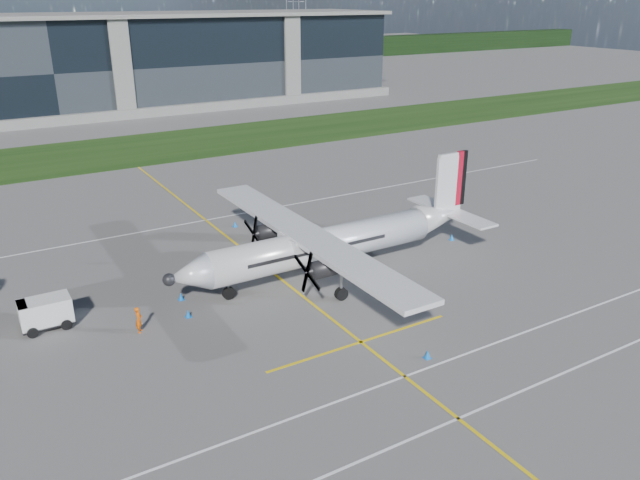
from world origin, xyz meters
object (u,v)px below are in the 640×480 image
(pylon_east, at_px, (296,7))
(safety_cone_stbdwing, at_px, (235,224))
(baggage_tug, at_px, (46,313))
(turboprop_aircraft, at_px, (334,224))
(ground_crew_person, at_px, (139,318))
(safety_cone_nose_port, at_px, (188,313))
(safety_cone_nose_stbd, at_px, (181,296))
(safety_cone_tail, at_px, (452,237))
(safety_cone_portwing, at_px, (427,354))

(pylon_east, xyz_separation_m, safety_cone_stbdwing, (-80.47, -134.84, -14.75))
(pylon_east, relative_size, baggage_tug, 9.77)
(pylon_east, relative_size, turboprop_aircraft, 1.21)
(ground_crew_person, height_order, safety_cone_nose_port, ground_crew_person)
(ground_crew_person, xyz_separation_m, safety_cone_nose_stbd, (3.45, 2.72, -0.66))
(turboprop_aircraft, bearing_deg, ground_crew_person, -175.02)
(safety_cone_nose_stbd, bearing_deg, safety_cone_nose_port, -99.33)
(pylon_east, height_order, safety_cone_nose_stbd, pylon_east)
(pylon_east, relative_size, safety_cone_nose_port, 60.00)
(baggage_tug, xyz_separation_m, safety_cone_stbdwing, (16.49, 10.21, -0.67))
(pylon_east, height_order, baggage_tug, pylon_east)
(safety_cone_tail, distance_m, safety_cone_nose_port, 22.68)
(safety_cone_stbdwing, distance_m, safety_cone_tail, 18.08)
(pylon_east, xyz_separation_m, safety_cone_nose_port, (-89.38, -148.12, -14.75))
(ground_crew_person, distance_m, safety_cone_tail, 25.74)
(safety_cone_tail, bearing_deg, turboprop_aircraft, -177.41)
(ground_crew_person, xyz_separation_m, safety_cone_portwing, (12.57, -10.85, -0.66))
(safety_cone_stbdwing, xyz_separation_m, safety_cone_nose_stbd, (-8.51, -10.82, 0.00))
(safety_cone_nose_port, bearing_deg, baggage_tug, 157.94)
(turboprop_aircraft, distance_m, safety_cone_portwing, 12.65)
(baggage_tug, relative_size, safety_cone_stbdwing, 6.14)
(baggage_tug, height_order, safety_cone_nose_port, baggage_tug)
(safety_cone_nose_port, bearing_deg, safety_cone_stbdwing, 56.13)
(turboprop_aircraft, xyz_separation_m, safety_cone_nose_port, (-11.06, -0.97, -3.46))
(pylon_east, distance_m, safety_cone_nose_port, 173.63)
(safety_cone_stbdwing, relative_size, safety_cone_tail, 1.00)
(turboprop_aircraft, height_order, safety_cone_stbdwing, turboprop_aircraft)
(turboprop_aircraft, relative_size, safety_cone_nose_stbd, 49.50)
(safety_cone_nose_port, relative_size, safety_cone_nose_stbd, 1.00)
(safety_cone_nose_port, bearing_deg, safety_cone_nose_stbd, 80.67)
(baggage_tug, bearing_deg, ground_crew_person, -36.34)
(safety_cone_nose_port, xyz_separation_m, safety_cone_nose_stbd, (0.40, 2.46, 0.00))
(safety_cone_portwing, bearing_deg, safety_cone_tail, 43.88)
(safety_cone_portwing, bearing_deg, safety_cone_nose_port, 130.61)
(safety_cone_portwing, distance_m, safety_cone_nose_stbd, 16.35)
(baggage_tug, distance_m, safety_cone_portwing, 22.22)
(safety_cone_portwing, relative_size, safety_cone_nose_stbd, 1.00)
(pylon_east, xyz_separation_m, safety_cone_tail, (-66.76, -146.63, -14.75))
(safety_cone_stbdwing, height_order, safety_cone_tail, same)
(pylon_east, relative_size, safety_cone_nose_stbd, 60.00)
(safety_cone_stbdwing, relative_size, safety_cone_portwing, 1.00)
(baggage_tug, height_order, safety_cone_nose_stbd, baggage_tug)
(turboprop_aircraft, distance_m, safety_cone_stbdwing, 12.97)
(turboprop_aircraft, relative_size, safety_cone_portwing, 49.50)
(pylon_east, distance_m, ground_crew_person, 175.38)
(ground_crew_person, relative_size, safety_cone_tail, 3.66)
(turboprop_aircraft, xyz_separation_m, baggage_tug, (-18.63, 2.10, -2.79))
(pylon_east, distance_m, safety_cone_nose_stbd, 171.33)
(safety_cone_nose_port, bearing_deg, ground_crew_person, -175.10)
(pylon_east, bearing_deg, safety_cone_stbdwing, -120.83)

